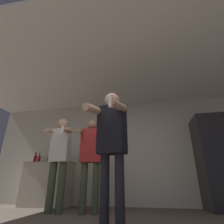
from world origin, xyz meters
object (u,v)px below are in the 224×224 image
bottle_short_whiskey (49,159)px  person_spectator_back (91,155)px  refrigerator (215,160)px  person_man_side (59,156)px  person_woman_foreground (111,139)px  bottle_clear_vodka (39,159)px  bottle_tall_gin (35,159)px  bottle_red_label (67,157)px

bottle_short_whiskey → person_spectator_back: 1.59m
refrigerator → person_man_side: 3.18m
bottle_short_whiskey → person_man_side: size_ratio=0.13×
person_woman_foreground → person_spectator_back: size_ratio=0.97×
bottle_short_whiskey → person_spectator_back: person_spectator_back is taller
refrigerator → bottle_short_whiskey: (-3.80, 0.07, 0.12)m
refrigerator → person_woman_foreground: 2.67m
refrigerator → bottle_short_whiskey: bearing=179.0°
bottle_clear_vodka → person_woman_foreground: size_ratio=0.15×
bottle_tall_gin → bottle_red_label: (0.86, -0.00, 0.02)m
bottle_short_whiskey → person_spectator_back: bearing=-31.1°
bottle_tall_gin → person_spectator_back: size_ratio=0.16×
bottle_short_whiskey → bottle_red_label: size_ratio=0.74×
bottle_tall_gin → person_woman_foreground: 3.11m
refrigerator → person_man_side: size_ratio=1.06×
refrigerator → bottle_short_whiskey: size_ratio=8.04×
bottle_short_whiskey → person_man_side: (0.72, -0.87, -0.06)m
bottle_tall_gin → person_spectator_back: bearing=-25.3°
refrigerator → bottle_clear_vodka: refrigerator is taller
person_woman_foreground → person_man_side: size_ratio=0.94×
person_man_side → bottle_clear_vodka: bearing=138.7°
bottle_tall_gin → person_man_side: bearing=-38.3°
person_woman_foreground → bottle_red_label: bearing=126.6°
person_man_side → person_spectator_back: (0.63, 0.05, 0.00)m
bottle_tall_gin → bottle_red_label: size_ratio=0.86×
bottle_short_whiskey → bottle_tall_gin: 0.37m
bottle_red_label → bottle_clear_vodka: 0.75m
bottle_clear_vodka → person_spectator_back: bearing=-26.8°
bottle_tall_gin → bottle_clear_vodka: bearing=0.0°
refrigerator → person_spectator_back: 2.56m
refrigerator → bottle_tall_gin: (-4.18, 0.07, 0.14)m
refrigerator → person_spectator_back: refrigerator is taller
bottle_short_whiskey → person_spectator_back: size_ratio=0.14×
bottle_red_label → bottle_short_whiskey: bearing=180.0°
bottle_tall_gin → person_spectator_back: (1.73, -0.82, -0.07)m
refrigerator → person_man_side: bearing=-165.5°
bottle_tall_gin → person_woman_foreground: person_woman_foreground is taller
person_woman_foreground → person_man_side: bearing=137.5°
bottle_clear_vodka → person_woman_foreground: person_woman_foreground is taller
bottle_tall_gin → person_man_side: (1.10, -0.87, -0.08)m
bottle_tall_gin → person_man_side: person_man_side is taller
person_man_side → refrigerator: bearing=14.5°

